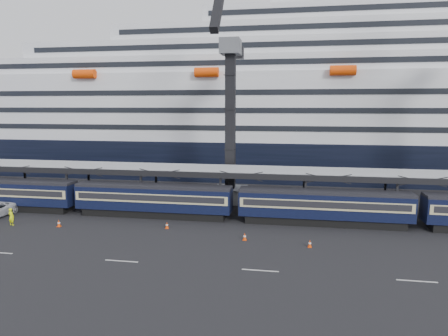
# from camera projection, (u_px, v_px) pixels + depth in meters

# --- Properties ---
(ground) EXTENTS (260.00, 260.00, 0.00)m
(ground) POSITION_uv_depth(u_px,v_px,m) (428.00, 263.00, 34.10)
(ground) COLOR black
(ground) RESTS_ON ground
(train) EXTENTS (133.05, 3.00, 4.05)m
(train) POSITION_uv_depth(u_px,v_px,m) (355.00, 207.00, 44.26)
(train) COLOR black
(train) RESTS_ON ground
(canopy) EXTENTS (130.00, 6.25, 5.53)m
(canopy) POSITION_uv_depth(u_px,v_px,m) (392.00, 175.00, 46.92)
(canopy) COLOR #93969B
(canopy) RESTS_ON ground
(cruise_ship) EXTENTS (214.09, 28.84, 34.00)m
(cruise_ship) POSITION_uv_depth(u_px,v_px,m) (348.00, 111.00, 77.16)
(cruise_ship) COLOR black
(cruise_ship) RESTS_ON ground
(crane_dark_near) EXTENTS (4.50, 17.75, 35.08)m
(crane_dark_near) POSITION_uv_depth(u_px,v_px,m) (230.00, 116.00, 53.65)
(crane_dark_near) COLOR #4D5055
(crane_dark_near) RESTS_ON ground
(worker) EXTENTS (0.79, 0.59, 1.97)m
(worker) POSITION_uv_depth(u_px,v_px,m) (11.00, 217.00, 44.66)
(worker) COLOR #E8FD0D
(worker) RESTS_ON ground
(traffic_cone_a) EXTENTS (0.41, 0.41, 0.82)m
(traffic_cone_a) POSITION_uv_depth(u_px,v_px,m) (59.00, 223.00, 44.23)
(traffic_cone_a) COLOR #E94107
(traffic_cone_a) RESTS_ON ground
(traffic_cone_b) EXTENTS (0.37, 0.37, 0.75)m
(traffic_cone_b) POSITION_uv_depth(u_px,v_px,m) (167.00, 225.00, 43.60)
(traffic_cone_b) COLOR #E94107
(traffic_cone_b) RESTS_ON ground
(traffic_cone_c) EXTENTS (0.38, 0.38, 0.76)m
(traffic_cone_c) POSITION_uv_depth(u_px,v_px,m) (245.00, 236.00, 39.80)
(traffic_cone_c) COLOR #E94107
(traffic_cone_c) RESTS_ON ground
(traffic_cone_d) EXTENTS (0.37, 0.37, 0.75)m
(traffic_cone_d) POSITION_uv_depth(u_px,v_px,m) (310.00, 243.00, 37.82)
(traffic_cone_d) COLOR #E94107
(traffic_cone_d) RESTS_ON ground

